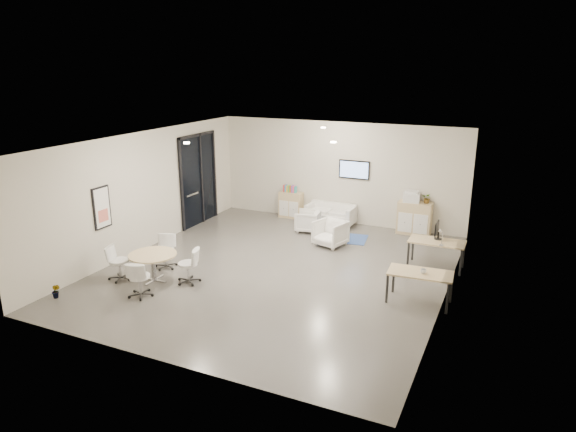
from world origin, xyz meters
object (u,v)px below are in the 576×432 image
(desk_front, at_px, (420,275))
(round_table, at_px, (153,257))
(sideboard_right, at_px, (414,218))
(armchair_left, at_px, (308,220))
(desk_rear, at_px, (437,244))
(sideboard_left, at_px, (291,205))
(armchair_right, at_px, (330,232))
(loveseat, at_px, (331,215))

(desk_front, relative_size, round_table, 1.24)
(sideboard_right, relative_size, desk_front, 0.71)
(armchair_left, bearing_deg, desk_rear, 61.63)
(sideboard_right, xyz_separation_m, desk_rear, (1.03, -2.45, 0.14))
(sideboard_left, distance_m, armchair_left, 1.56)
(sideboard_left, bearing_deg, armchair_right, -43.92)
(sideboard_left, bearing_deg, loveseat, -6.10)
(sideboard_right, height_order, desk_front, sideboard_right)
(round_table, bearing_deg, desk_rear, 31.41)
(round_table, bearing_deg, armchair_right, 54.02)
(armchair_left, height_order, round_table, armchair_left)
(loveseat, height_order, armchair_left, armchair_left)
(armchair_right, relative_size, round_table, 0.72)
(sideboard_right, height_order, loveseat, sideboard_right)
(round_table, bearing_deg, sideboard_left, 82.60)
(sideboard_left, distance_m, loveseat, 1.48)
(armchair_right, bearing_deg, round_table, -110.33)
(loveseat, bearing_deg, sideboard_left, 175.64)
(armchair_left, bearing_deg, round_table, -30.28)
(armchair_left, xyz_separation_m, round_table, (-1.86, -4.95, 0.23))
(armchair_right, relative_size, desk_front, 0.58)
(sideboard_left, height_order, armchair_left, sideboard_left)
(sideboard_left, height_order, sideboard_right, sideboard_right)
(desk_rear, distance_m, desk_front, 2.16)
(sideboard_right, relative_size, armchair_left, 1.39)
(loveseat, distance_m, desk_front, 5.78)
(loveseat, relative_size, armchair_left, 2.16)
(sideboard_left, xyz_separation_m, armchair_right, (2.13, -2.05, -0.03))
(sideboard_left, distance_m, sideboard_right, 4.06)
(loveseat, xyz_separation_m, armchair_left, (-0.40, -0.97, 0.05))
(sideboard_left, bearing_deg, armchair_left, -46.62)
(sideboard_left, relative_size, desk_rear, 0.63)
(sideboard_right, height_order, armchair_left, sideboard_right)
(sideboard_right, relative_size, loveseat, 0.64)
(desk_rear, distance_m, round_table, 6.89)
(desk_rear, xyz_separation_m, desk_front, (0.00, -2.16, -0.01))
(sideboard_left, xyz_separation_m, desk_rear, (5.09, -2.49, 0.21))
(sideboard_left, relative_size, sideboard_right, 0.87)
(armchair_right, bearing_deg, sideboard_left, 151.73)
(armchair_left, bearing_deg, armchair_right, 39.38)
(sideboard_right, distance_m, armchair_right, 2.79)
(sideboard_right, height_order, armchair_right, sideboard_right)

